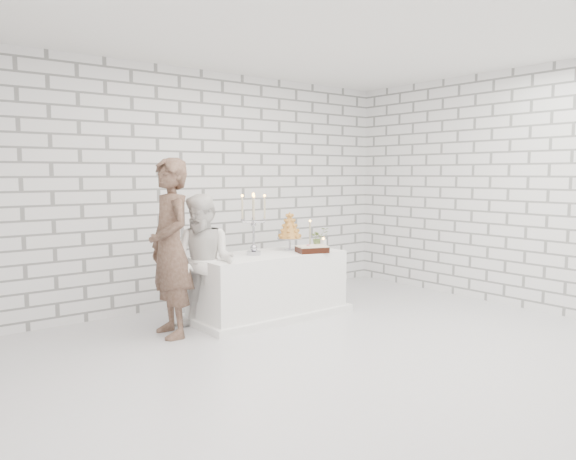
# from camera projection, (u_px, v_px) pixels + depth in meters

# --- Properties ---
(ground) EXTENTS (6.00, 5.00, 0.01)m
(ground) POSITION_uv_depth(u_px,v_px,m) (335.00, 350.00, 5.32)
(ground) COLOR silver
(ground) RESTS_ON ground
(ceiling) EXTENTS (6.00, 5.00, 0.01)m
(ceiling) POSITION_uv_depth(u_px,v_px,m) (338.00, 29.00, 5.01)
(ceiling) COLOR white
(ceiling) RESTS_ON ground
(wall_back) EXTENTS (6.00, 0.01, 3.00)m
(wall_back) POSITION_uv_depth(u_px,v_px,m) (203.00, 188.00, 7.12)
(wall_back) COLOR white
(wall_back) RESTS_ON ground
(wall_right) EXTENTS (0.01, 5.00, 3.00)m
(wall_right) POSITION_uv_depth(u_px,v_px,m) (508.00, 189.00, 7.02)
(wall_right) COLOR white
(wall_right) RESTS_ON ground
(cake_table) EXTENTS (1.80, 0.80, 0.75)m
(cake_table) POSITION_uv_depth(u_px,v_px,m) (268.00, 285.00, 6.55)
(cake_table) COLOR white
(cake_table) RESTS_ON ground
(groom) EXTENTS (0.51, 0.72, 1.85)m
(groom) POSITION_uv_depth(u_px,v_px,m) (170.00, 248.00, 5.70)
(groom) COLOR #3F2A20
(groom) RESTS_ON ground
(bride) EXTENTS (0.86, 0.91, 1.48)m
(bride) POSITION_uv_depth(u_px,v_px,m) (204.00, 263.00, 5.89)
(bride) COLOR white
(bride) RESTS_ON ground
(candelabra) EXTENTS (0.35, 0.35, 0.72)m
(candelabra) POSITION_uv_depth(u_px,v_px,m) (254.00, 224.00, 6.36)
(candelabra) COLOR #A5A5AF
(candelabra) RESTS_ON cake_table
(croquembouche) EXTENTS (0.37, 0.37, 0.48)m
(croquembouche) POSITION_uv_depth(u_px,v_px,m) (290.00, 231.00, 6.80)
(croquembouche) COLOR #A8661E
(croquembouche) RESTS_ON cake_table
(chocolate_cake) EXTENTS (0.42, 0.36, 0.08)m
(chocolate_cake) POSITION_uv_depth(u_px,v_px,m) (312.00, 249.00, 6.60)
(chocolate_cake) COLOR black
(chocolate_cake) RESTS_ON cake_table
(pillar_candle) EXTENTS (0.08, 0.08, 0.12)m
(pillar_candle) POSITION_uv_depth(u_px,v_px,m) (323.00, 244.00, 6.92)
(pillar_candle) COLOR white
(pillar_candle) RESTS_ON cake_table
(extra_taper) EXTENTS (0.07, 0.07, 0.32)m
(extra_taper) POSITION_uv_depth(u_px,v_px,m) (310.00, 234.00, 7.16)
(extra_taper) COLOR #C2B695
(extra_taper) RESTS_ON cake_table
(flowers) EXTENTS (0.25, 0.23, 0.26)m
(flowers) POSITION_uv_depth(u_px,v_px,m) (319.00, 237.00, 7.01)
(flowers) COLOR #48672D
(flowers) RESTS_ON cake_table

